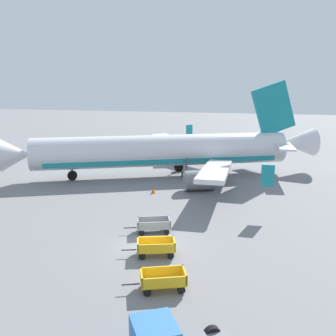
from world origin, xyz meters
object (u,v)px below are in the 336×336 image
baggage_cart_nearest (163,280)px  baggage_cart_second_in_row (156,247)px  traffic_cone_near_plane (153,190)px  airplane (170,151)px  baggage_cart_third_in_row (153,225)px

baggage_cart_nearest → baggage_cart_second_in_row: (-1.44, 4.13, 0.00)m
baggage_cart_second_in_row → traffic_cone_near_plane: size_ratio=6.15×
airplane → traffic_cone_near_plane: 8.01m
airplane → traffic_cone_near_plane: (-0.20, -7.52, -2.76)m
baggage_cart_nearest → baggage_cart_third_in_row: size_ratio=1.00×
baggage_cart_nearest → baggage_cart_third_in_row: 8.39m
baggage_cart_second_in_row → baggage_cart_third_in_row: same height
airplane → traffic_cone_near_plane: bearing=-91.6°
baggage_cart_second_in_row → baggage_cart_third_in_row: size_ratio=1.00×
airplane → baggage_cart_second_in_row: airplane is taller
baggage_cart_third_in_row → traffic_cone_near_plane: 10.53m
baggage_cart_nearest → traffic_cone_near_plane: (-5.22, 18.17, -0.31)m
airplane → baggage_cart_nearest: 26.29m
baggage_cart_second_in_row → airplane: bearing=99.4°
baggage_cart_nearest → baggage_cart_third_in_row: (-2.59, 7.98, 0.00)m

